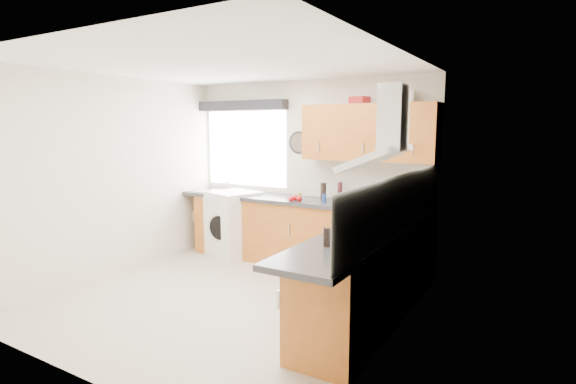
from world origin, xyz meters
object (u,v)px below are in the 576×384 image
Objects in this scene: oven at (370,277)px; upper_cabinets at (369,133)px; extractor_hood at (384,138)px; washing_machine at (234,224)px.

upper_cabinets is (-0.55, 1.32, 1.38)m from oven.
extractor_hood is 1.48m from upper_cabinets.
extractor_hood reaches higher than oven.
upper_cabinets reaches higher than oven.
oven is at bearing 180.00° from extractor_hood.
washing_machine is (-2.60, 1.10, -1.30)m from extractor_hood.
upper_cabinets is at bearing 23.74° from washing_machine.
washing_machine reaches higher than oven.
oven is at bearing -6.60° from washing_machine.
oven is 0.90× the size of washing_machine.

